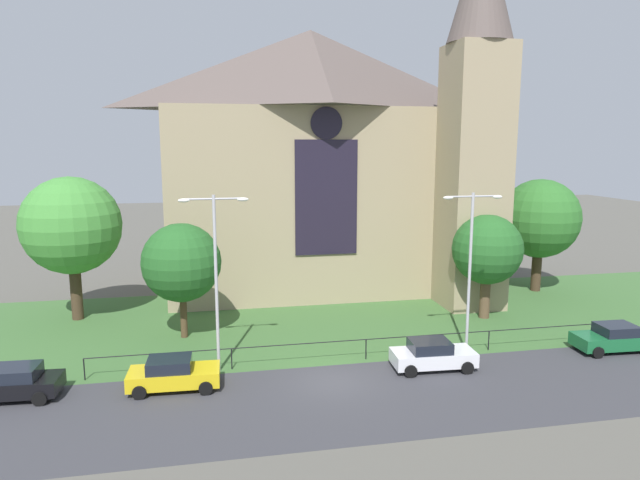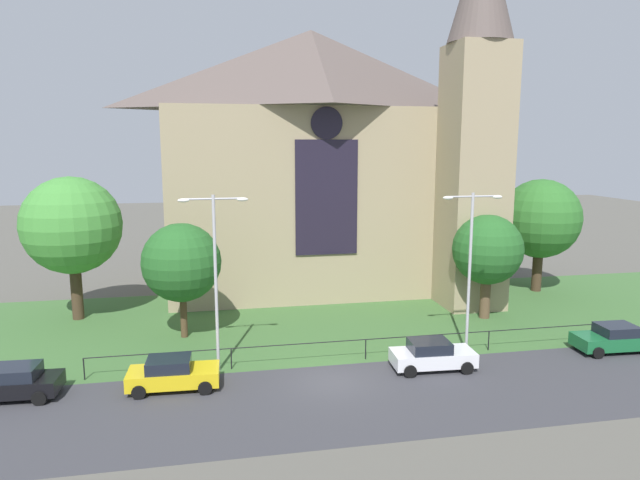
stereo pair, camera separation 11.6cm
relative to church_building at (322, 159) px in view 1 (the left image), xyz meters
The scene contains 15 objects.
ground 13.70m from the church_building, 110.40° to the right, with size 160.00×160.00×0.00m, color #56544C.
road_asphalt 23.14m from the church_building, 98.76° to the right, with size 120.00×8.00×0.01m, color #38383D.
grass_verge 15.02m from the church_building, 106.75° to the right, with size 120.00×20.00×0.01m, color #3D6633.
church_building is the anchor object (origin of this frame).
iron_railing 18.52m from the church_building, 92.77° to the right, with size 28.50×0.07×1.13m.
tree_right_near 14.84m from the church_building, 49.25° to the right, with size 4.57×4.57×6.90m.
tree_left_far 18.81m from the church_building, 162.48° to the right, with size 6.27×6.27×9.38m.
tree_right_far 17.51m from the church_building, 15.91° to the right, with size 6.08×6.08×8.77m.
tree_left_near 15.91m from the church_building, 134.90° to the right, with size 4.63×4.63×6.86m.
streetlamp_near 18.80m from the church_building, 117.95° to the right, with size 3.37×0.26×8.97m.
streetlamp_far 17.48m from the church_building, 72.91° to the right, with size 3.37×0.26×8.85m.
parked_car_black 26.69m from the church_building, 135.33° to the right, with size 4.28×2.19×1.51m.
parked_car_yellow 22.87m from the church_building, 120.87° to the right, with size 4.26×2.14×1.51m.
parked_car_white 20.40m from the church_building, 82.97° to the right, with size 4.28×2.19×1.51m.
parked_car_green 23.78m from the church_building, 53.13° to the right, with size 4.27×2.17×1.51m.
Camera 1 is at (-5.53, -25.12, 11.34)m, focal length 31.55 mm.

